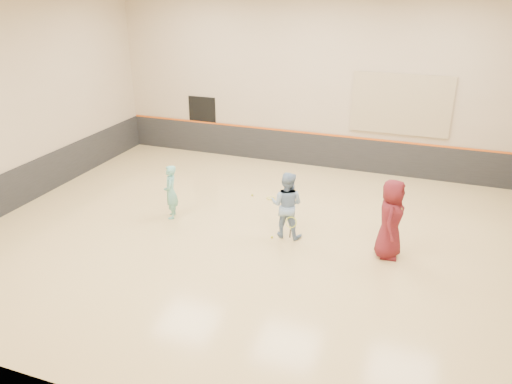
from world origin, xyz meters
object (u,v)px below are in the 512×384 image
(young_man, at_px, (391,219))
(spare_racket, at_px, (271,197))
(instructor, at_px, (287,205))
(girl, at_px, (171,192))

(young_man, xyz_separation_m, spare_racket, (-3.80, 2.30, -0.96))
(instructor, bearing_deg, spare_racket, -60.84)
(young_man, bearing_deg, girl, 88.55)
(young_man, relative_size, spare_racket, 3.30)
(girl, bearing_deg, young_man, 65.52)
(instructor, relative_size, young_man, 0.90)
(girl, relative_size, young_man, 0.78)
(instructor, bearing_deg, young_man, 178.18)
(girl, distance_m, spare_racket, 3.23)
(instructor, xyz_separation_m, spare_racket, (-1.15, 2.16, -0.86))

